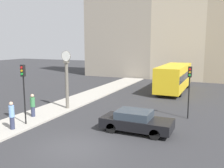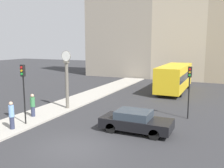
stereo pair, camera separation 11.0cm
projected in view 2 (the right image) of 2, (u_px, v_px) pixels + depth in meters
name	position (u px, v px, depth m)	size (l,w,h in m)	color
ground_plane	(73.00, 148.00, 12.98)	(120.00, 120.00, 0.00)	#2D2D30
sidewalk_corner	(91.00, 95.00, 25.94)	(3.01, 27.80, 0.12)	#A39E93
building_row	(168.00, 28.00, 38.09)	(29.10, 5.00, 18.35)	gray
sedan_car	(136.00, 121.00, 15.24)	(4.32, 1.84, 1.33)	black
bus_distant	(174.00, 77.00, 28.11)	(2.62, 8.97, 2.96)	gold
traffic_light_near	(23.00, 82.00, 16.11)	(0.26, 0.24, 3.92)	black
traffic_light_far	(189.00, 82.00, 17.62)	(0.26, 0.24, 3.78)	black
street_clock	(67.00, 79.00, 20.23)	(0.86, 0.35, 4.70)	#666056
pedestrian_blue_stripe	(12.00, 115.00, 15.40)	(0.33, 0.33, 1.74)	#2D334C
pedestrian_green_hoodie	(33.00, 105.00, 18.10)	(0.33, 0.33, 1.67)	#2D334C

